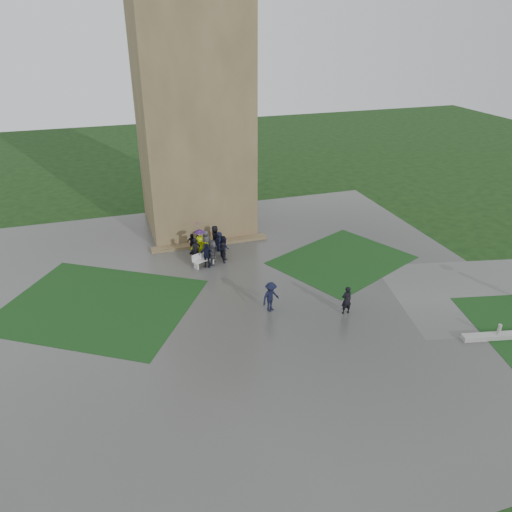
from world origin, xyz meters
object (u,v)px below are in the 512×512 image
object	(u,v)px
tower	(192,116)
pedestrian_near	(346,300)
pedestrian_mid	(271,297)
bench	(203,259)

from	to	relation	value
tower	pedestrian_near	xyz separation A→B (m)	(5.48, -16.45, -8.09)
pedestrian_mid	pedestrian_near	size ratio (longest dim) A/B	1.05
bench	pedestrian_mid	bearing A→B (deg)	-94.77
tower	pedestrian_near	distance (m)	19.13
tower	pedestrian_mid	xyz separation A→B (m)	(1.34, -14.80, -8.04)
bench	pedestrian_mid	size ratio (longest dim) A/B	0.93
tower	pedestrian_mid	distance (m)	16.90
tower	bench	world-z (taller)	tower
pedestrian_mid	pedestrian_near	bearing A→B (deg)	-45.77
bench	pedestrian_mid	xyz separation A→B (m)	(2.57, -7.06, 0.44)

